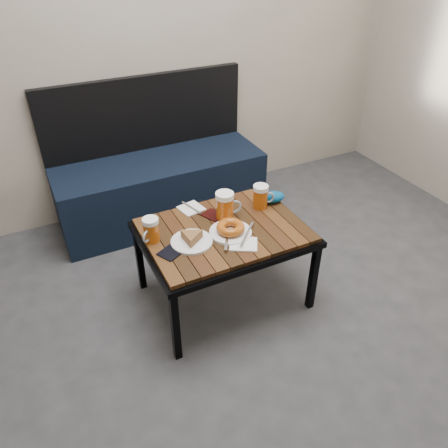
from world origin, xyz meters
name	(u,v)px	position (x,y,z in m)	size (l,w,h in m)	color
ground	(298,416)	(0.00, 0.00, 0.00)	(4.00, 4.00, 0.00)	#2D2D30
bench	(160,182)	(0.01, 1.76, 0.27)	(1.40, 0.50, 0.95)	black
cafe_table	(224,235)	(0.04, 0.81, 0.43)	(0.84, 0.62, 0.47)	black
beer_mug_left	(151,230)	(-0.32, 0.87, 0.54)	(0.11, 0.11, 0.13)	#AE4C0E
beer_mug_centre	(225,206)	(0.09, 0.89, 0.55)	(0.14, 0.11, 0.15)	#AE4C0E
beer_mug_right	(261,196)	(0.31, 0.91, 0.54)	(0.13, 0.10, 0.13)	#AE4C0E
plate_pie	(192,239)	(-0.16, 0.77, 0.49)	(0.20, 0.20, 0.06)	white
plate_bagel	(231,230)	(0.05, 0.75, 0.50)	(0.25, 0.25, 0.06)	white
napkin_left	(191,208)	(-0.04, 1.05, 0.48)	(0.14, 0.16, 0.01)	white
napkin_right	(243,244)	(0.06, 0.64, 0.48)	(0.17, 0.16, 0.01)	white
passport_navy	(173,251)	(-0.27, 0.74, 0.48)	(0.09, 0.13, 0.01)	black
passport_burgundy	(214,215)	(0.04, 0.93, 0.47)	(0.09, 0.12, 0.01)	black
knit_pouch	(273,197)	(0.40, 0.92, 0.50)	(0.13, 0.09, 0.06)	navy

